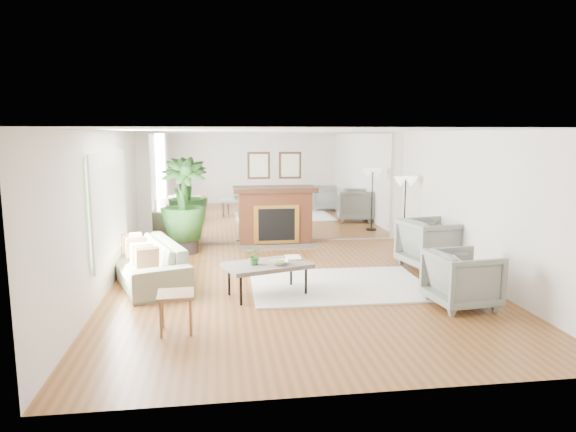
{
  "coord_description": "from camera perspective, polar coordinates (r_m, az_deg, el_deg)",
  "views": [
    {
      "loc": [
        -1.25,
        -7.92,
        2.44
      ],
      "look_at": [
        -0.08,
        0.6,
        1.06
      ],
      "focal_mm": 32.0,
      "sensor_mm": 36.0,
      "label": 1
    }
  ],
  "objects": [
    {
      "name": "wall_back",
      "position": [
        11.54,
        -1.53,
        3.18
      ],
      "size": [
        6.0,
        0.02,
        2.5
      ],
      "primitive_type": "cube",
      "color": "silver",
      "rests_on": "ground"
    },
    {
      "name": "window_panel",
      "position": [
        8.56,
        -19.26,
        1.27
      ],
      "size": [
        0.04,
        2.4,
        1.5
      ],
      "primitive_type": "cube",
      "color": "#B2E09E",
      "rests_on": "wall_left"
    },
    {
      "name": "sofa",
      "position": [
        8.84,
        -15.42,
        -4.95
      ],
      "size": [
        1.65,
        2.53,
        0.69
      ],
      "primitive_type": "imported",
      "rotation": [
        0.0,
        0.0,
        -1.23
      ],
      "color": "gray",
      "rests_on": "ground"
    },
    {
      "name": "side_table",
      "position": [
        6.57,
        -12.37,
        -9.02
      ],
      "size": [
        0.46,
        0.46,
        0.5
      ],
      "rotation": [
        0.0,
        0.0,
        0.05
      ],
      "color": "#95623B",
      "rests_on": "ground"
    },
    {
      "name": "ground",
      "position": [
        8.38,
        1.14,
        -7.83
      ],
      "size": [
        7.0,
        7.0,
        0.0
      ],
      "primitive_type": "plane",
      "color": "brown",
      "rests_on": "ground"
    },
    {
      "name": "tabletop_plant",
      "position": [
        7.72,
        -3.74,
        -4.44
      ],
      "size": [
        0.27,
        0.24,
        0.26
      ],
      "primitive_type": "imported",
      "rotation": [
        0.0,
        0.0,
        -0.16
      ],
      "color": "#356324",
      "rests_on": "coffee_table"
    },
    {
      "name": "book",
      "position": [
        8.09,
        -0.21,
        -4.66
      ],
      "size": [
        0.24,
        0.32,
        0.02
      ],
      "primitive_type": "imported",
      "rotation": [
        0.0,
        0.0,
        -0.02
      ],
      "color": "#95623B",
      "rests_on": "coffee_table"
    },
    {
      "name": "area_rug",
      "position": [
        8.43,
        5.66,
        -7.66
      ],
      "size": [
        2.84,
        2.05,
        0.03
      ],
      "primitive_type": "cube",
      "rotation": [
        0.0,
        0.0,
        -0.02
      ],
      "color": "white",
      "rests_on": "ground"
    },
    {
      "name": "wall_left",
      "position": [
        8.19,
        -19.97,
        0.2
      ],
      "size": [
        0.02,
        7.0,
        2.5
      ],
      "primitive_type": "cube",
      "color": "silver",
      "rests_on": "ground"
    },
    {
      "name": "armchair_front",
      "position": [
        7.76,
        18.79,
        -6.62
      ],
      "size": [
        0.97,
        0.95,
        0.81
      ],
      "primitive_type": "imported",
      "rotation": [
        0.0,
        0.0,
        1.68
      ],
      "color": "gray",
      "rests_on": "ground"
    },
    {
      "name": "coffee_table",
      "position": [
        7.82,
        -2.31,
        -5.57
      ],
      "size": [
        1.42,
        1.08,
        0.5
      ],
      "rotation": [
        0.0,
        0.0,
        0.3
      ],
      "color": "#6A5F54",
      "rests_on": "ground"
    },
    {
      "name": "fireplace",
      "position": [
        11.38,
        -1.39,
        0.1
      ],
      "size": [
        1.85,
        0.83,
        2.05
      ],
      "color": "brown",
      "rests_on": "ground"
    },
    {
      "name": "potted_ficus",
      "position": [
        10.73,
        -11.56,
        1.38
      ],
      "size": [
        1.09,
        1.09,
        1.93
      ],
      "color": "black",
      "rests_on": "ground"
    },
    {
      "name": "armchair_back",
      "position": [
        9.76,
        15.65,
        -2.98
      ],
      "size": [
        1.15,
        1.13,
        0.91
      ],
      "primitive_type": "imported",
      "rotation": [
        0.0,
        0.0,
        1.75
      ],
      "color": "gray",
      "rests_on": "ground"
    },
    {
      "name": "wall_right",
      "position": [
        9.06,
        20.2,
        0.99
      ],
      "size": [
        0.02,
        7.0,
        2.5
      ],
      "primitive_type": "cube",
      "color": "silver",
      "rests_on": "ground"
    },
    {
      "name": "floor_lamp",
      "position": [
        10.97,
        12.93,
        3.09
      ],
      "size": [
        0.51,
        0.28,
        1.56
      ],
      "color": "black",
      "rests_on": "ground"
    },
    {
      "name": "fruit_bowl",
      "position": [
        7.72,
        -0.92,
        -5.18
      ],
      "size": [
        0.27,
        0.27,
        0.06
      ],
      "primitive_type": "imported",
      "rotation": [
        0.0,
        0.0,
        0.06
      ],
      "color": "#95623B",
      "rests_on": "coffee_table"
    },
    {
      "name": "mirror_panel",
      "position": [
        11.52,
        -1.52,
        3.17
      ],
      "size": [
        5.4,
        0.04,
        2.4
      ],
      "primitive_type": "cube",
      "color": "silver",
      "rests_on": "wall_back"
    }
  ]
}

